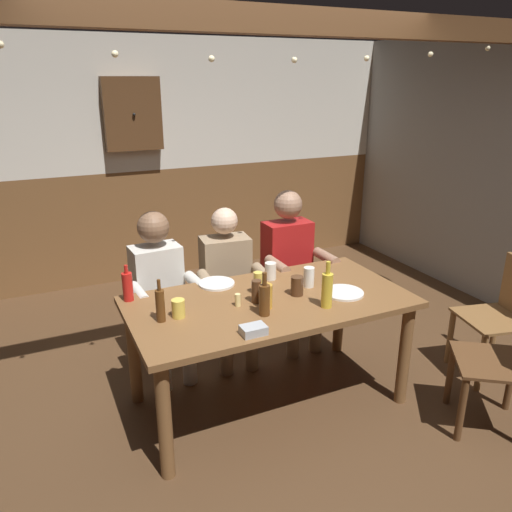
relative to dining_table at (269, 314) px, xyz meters
The scene contains 27 objects.
ground_plane 0.67m from the dining_table, 90.00° to the right, with size 6.57×6.57×0.00m, color #4C331E.
back_wall_upper 2.92m from the dining_table, 90.00° to the left, with size 5.30×0.12×1.32m, color silver.
back_wall_wainscot 2.67m from the dining_table, 90.00° to the left, with size 5.30×0.12×1.18m, color brown.
ceiling_beam 1.78m from the dining_table, 90.00° to the left, with size 4.77×0.14×0.16m, color brown.
dining_table is the anchor object (origin of this frame).
person_0 0.87m from the dining_table, 127.61° to the left, with size 0.51×0.53×1.22m.
person_1 0.69m from the dining_table, 90.66° to the left, with size 0.53×0.56×1.19m.
person_2 0.88m from the dining_table, 52.49° to the left, with size 0.52×0.50×1.27m.
chair_empty_near_right 1.48m from the dining_table, 35.08° to the right, with size 0.61×0.61×0.88m.
chair_empty_near_left 1.76m from the dining_table, 13.00° to the right, with size 0.53×0.53×0.88m.
table_candle 0.26m from the dining_table, behind, with size 0.04×0.04×0.08m, color #F9E08C.
condiment_caddy 0.49m from the dining_table, 127.34° to the right, with size 0.14×0.10×0.05m, color #B2B7BC.
plate_0 0.51m from the dining_table, 15.35° to the right, with size 0.26×0.26×0.01m, color white.
plate_1 0.44m from the dining_table, 120.93° to the left, with size 0.25×0.25×0.01m, color white.
bottle_0 0.43m from the dining_table, 42.88° to the right, with size 0.07×0.07×0.30m.
bottle_1 0.31m from the dining_table, 124.40° to the right, with size 0.07×0.07×0.27m.
bottle_2 0.92m from the dining_table, 155.96° to the left, with size 0.07×0.07×0.24m.
bottle_3 0.74m from the dining_table, behind, with size 0.05×0.05×0.26m.
pint_glass_0 0.20m from the dining_table, behind, with size 0.06×0.06×0.15m, color #4C2D19.
pint_glass_1 0.25m from the dining_table, ahead, with size 0.08×0.08×0.13m, color #4C2D19.
pint_glass_2 0.21m from the dining_table, 106.14° to the left, with size 0.06×0.06×0.15m, color #E5C64C.
pint_glass_3 0.62m from the dining_table, behind, with size 0.08×0.08×0.11m, color #E5C64C.
pint_glass_4 0.22m from the dining_table, 126.17° to the right, with size 0.08×0.08×0.15m, color gold.
pint_glass_5 0.38m from the dining_table, 62.57° to the left, with size 0.08×0.08×0.12m, color white.
pint_glass_6 0.38m from the dining_table, 12.65° to the left, with size 0.07×0.07×0.14m, color white.
wall_dart_cabinet 2.78m from the dining_table, 95.66° to the left, with size 0.56×0.15×0.70m.
string_lights 1.59m from the dining_table, 90.00° to the left, with size 3.75×0.04×0.13m.
Camera 1 is at (-1.32, -2.49, 2.10)m, focal length 35.35 mm.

